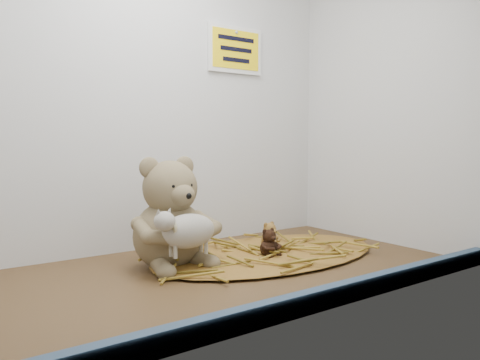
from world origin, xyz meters
TOP-DOWN VIEW (x-y plane):
  - alcove_shell at (0.00, 9.00)cm, footprint 120.40×60.20cm
  - front_rail at (0.00, -28.80)cm, footprint 119.28×2.20cm
  - straw_bed at (23.62, 5.41)cm, footprint 62.75×36.44cm
  - main_teddy at (-1.14, 10.86)cm, footprint 21.25×22.32cm
  - toy_lamb at (-1.14, 1.87)cm, footprint 15.96×9.74cm
  - mini_teddy_tan at (26.21, 8.51)cm, footprint 6.56×6.80cm
  - mini_teddy_brown at (21.04, 2.32)cm, footprint 5.74×6.02cm
  - wall_sign at (30.00, 29.40)cm, footprint 16.00×1.20cm

SIDE VIEW (x-z plane):
  - straw_bed at x=23.62cm, z-range 0.00..1.21cm
  - front_rail at x=0.00cm, z-range 0.00..3.60cm
  - mini_teddy_brown at x=21.04cm, z-range 1.21..7.91cm
  - mini_teddy_tan at x=26.21cm, z-range 1.21..8.08cm
  - toy_lamb at x=-1.14cm, z-range 4.39..14.70cm
  - main_teddy at x=-1.14cm, z-range 0.00..25.10cm
  - alcove_shell at x=0.00cm, z-range -0.20..90.20cm
  - wall_sign at x=30.00cm, z-range 49.50..60.50cm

